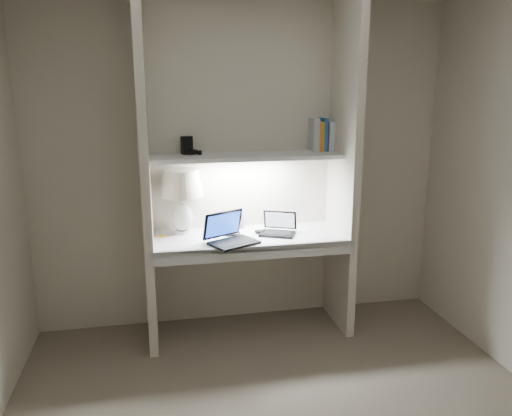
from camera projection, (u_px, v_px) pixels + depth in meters
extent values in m
cube|color=beige|center=(242.00, 166.00, 3.88)|extent=(3.20, 0.01, 2.50)
cube|color=beige|center=(146.00, 175.00, 3.47)|extent=(0.06, 0.55, 2.50)
cube|color=beige|center=(344.00, 169.00, 3.75)|extent=(0.06, 0.55, 2.50)
cube|color=white|center=(249.00, 238.00, 3.73)|extent=(1.40, 0.55, 0.04)
cube|color=silver|center=(256.00, 253.00, 3.49)|extent=(1.46, 0.03, 0.10)
cube|color=silver|center=(246.00, 156.00, 3.68)|extent=(1.40, 0.36, 0.03)
cube|color=white|center=(246.00, 159.00, 3.69)|extent=(0.60, 0.04, 0.02)
cylinder|color=white|center=(183.00, 231.00, 3.79)|extent=(0.12, 0.12, 0.02)
ellipsoid|color=white|center=(182.00, 217.00, 3.76)|extent=(0.17, 0.17, 0.21)
cylinder|color=white|center=(182.00, 202.00, 3.73)|extent=(0.03, 0.03, 0.09)
sphere|color=#FFD899|center=(181.00, 190.00, 3.71)|extent=(0.05, 0.05, 0.05)
cube|color=black|center=(234.00, 243.00, 3.52)|extent=(0.38, 0.34, 0.02)
cube|color=black|center=(234.00, 242.00, 3.52)|extent=(0.31, 0.26, 0.00)
cube|color=black|center=(223.00, 224.00, 3.59)|extent=(0.31, 0.20, 0.20)
cube|color=blue|center=(223.00, 224.00, 3.59)|extent=(0.27, 0.17, 0.16)
cube|color=black|center=(277.00, 234.00, 3.73)|extent=(0.30, 0.26, 0.02)
cube|color=black|center=(277.00, 233.00, 3.73)|extent=(0.25, 0.20, 0.00)
cube|color=black|center=(280.00, 220.00, 3.82)|extent=(0.25, 0.15, 0.15)
cube|color=#CEE2FD|center=(280.00, 220.00, 3.81)|extent=(0.22, 0.13, 0.12)
cube|color=silver|center=(237.00, 219.00, 3.91)|extent=(0.10, 0.07, 0.14)
ellipsoid|color=black|center=(260.00, 231.00, 3.77)|extent=(0.09, 0.07, 0.03)
torus|color=black|center=(233.00, 233.00, 3.77)|extent=(0.13, 0.13, 0.01)
cube|color=yellow|center=(162.00, 236.00, 3.70)|extent=(0.08, 0.08, 0.00)
cube|color=silver|center=(338.00, 136.00, 3.90)|extent=(0.04, 0.17, 0.23)
cube|color=#2A4CA8|center=(334.00, 134.00, 3.89)|extent=(0.05, 0.17, 0.25)
cube|color=silver|center=(329.00, 136.00, 3.89)|extent=(0.05, 0.17, 0.22)
cube|color=#2660A8|center=(323.00, 134.00, 3.87)|extent=(0.03, 0.17, 0.25)
cube|color=orange|center=(319.00, 136.00, 3.87)|extent=(0.04, 0.17, 0.22)
cube|color=#ABACB0|center=(314.00, 134.00, 3.86)|extent=(0.05, 0.17, 0.25)
cube|color=black|center=(187.00, 145.00, 3.68)|extent=(0.09, 0.08, 0.13)
ellipsoid|color=black|center=(192.00, 152.00, 3.64)|extent=(0.12, 0.11, 0.04)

